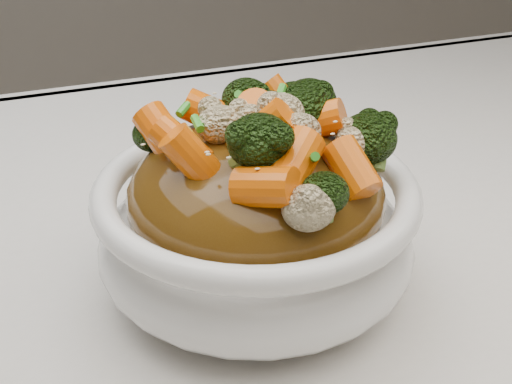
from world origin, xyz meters
name	(u,v)px	position (x,y,z in m)	size (l,w,h in m)	color
tablecloth	(309,302)	(0.00, 0.00, 0.73)	(1.20, 0.80, 0.04)	silver
bowl	(256,233)	(-0.04, 0.01, 0.79)	(0.20, 0.20, 0.08)	white
sauce_base	(256,196)	(-0.04, 0.01, 0.82)	(0.16, 0.16, 0.09)	#50320D
carrots	(256,109)	(-0.04, 0.01, 0.87)	(0.16, 0.16, 0.05)	#EC6207
broccoli	(256,110)	(-0.04, 0.01, 0.87)	(0.16, 0.16, 0.04)	black
cauliflower	(256,113)	(-0.04, 0.01, 0.87)	(0.16, 0.16, 0.03)	beige
scallions	(256,107)	(-0.04, 0.01, 0.87)	(0.12, 0.12, 0.02)	green
sesame_seeds	(256,107)	(-0.04, 0.01, 0.87)	(0.14, 0.14, 0.01)	beige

